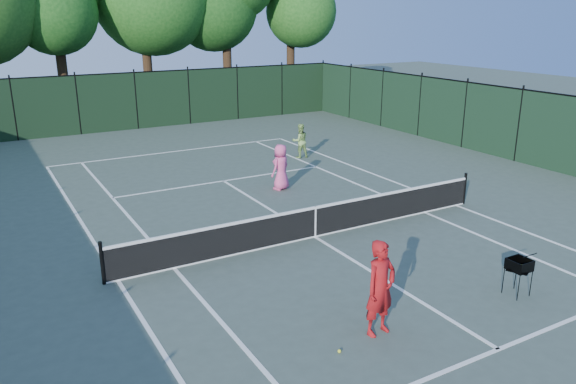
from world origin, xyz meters
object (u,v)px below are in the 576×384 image
player_green (300,141)px  ball_hopper (519,265)px  loose_ball_midcourt (339,351)px  coach (380,288)px  player_pink (281,167)px

player_green → ball_hopper: bearing=88.9°
player_green → loose_ball_midcourt: 14.86m
coach → loose_ball_midcourt: size_ratio=28.44×
player_pink → loose_ball_midcourt: size_ratio=24.06×
player_green → ball_hopper: player_green is taller
player_pink → player_green: bearing=-152.9°
coach → ball_hopper: bearing=-12.2°
coach → loose_ball_midcourt: 1.43m
loose_ball_midcourt → ball_hopper: bearing=-1.1°
ball_hopper → player_green: bearing=55.4°
coach → player_green: coach is taller
player_pink → loose_ball_midcourt: bearing=43.4°
player_pink → ball_hopper: bearing=70.6°
coach → ball_hopper: size_ratio=2.25×
coach → player_pink: coach is taller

